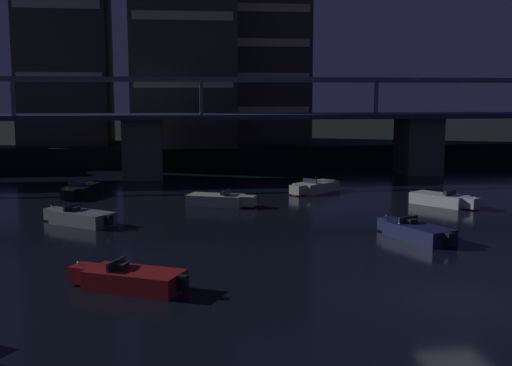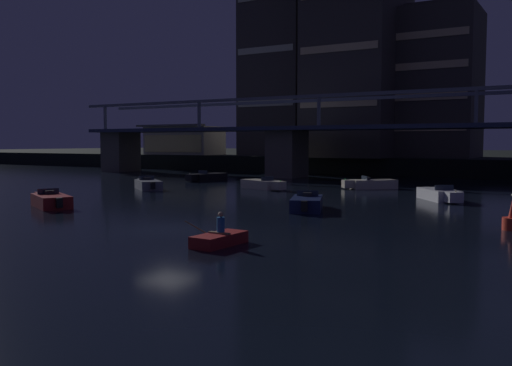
{
  "view_description": "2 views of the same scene",
  "coord_description": "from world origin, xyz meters",
  "px_view_note": "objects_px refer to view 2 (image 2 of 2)",
  "views": [
    {
      "loc": [
        -10.6,
        -22.05,
        7.83
      ],
      "look_at": [
        -5.05,
        20.6,
        1.81
      ],
      "focal_mm": 44.51,
      "sensor_mm": 36.0,
      "label": 1
    },
    {
      "loc": [
        17.15,
        -20.53,
        4.18
      ],
      "look_at": [
        -3.95,
        14.91,
        1.13
      ],
      "focal_mm": 38.93,
      "sensor_mm": 36.0,
      "label": 2
    }
  ],
  "objects_px": {
    "river_bridge": "(399,142)",
    "speedboat_mid_center": "(307,203)",
    "tower_west_tall": "(358,29)",
    "speedboat_mid_right": "(440,195)",
    "speedboat_far_left": "(371,184)",
    "tower_west_low": "(280,27)",
    "speedboat_far_center": "(207,177)",
    "channel_buoy": "(512,220)",
    "speedboat_near_center": "(51,201)",
    "speedboat_near_right": "(148,184)",
    "speedboat_mid_left": "(263,184)",
    "dinghy_with_paddler": "(219,239)",
    "waterfront_pavilion": "(184,140)",
    "tower_central": "(437,84)"
  },
  "relations": [
    {
      "from": "speedboat_far_center",
      "to": "channel_buoy",
      "type": "xyz_separation_m",
      "value": [
        32.17,
        -19.91,
        0.06
      ]
    },
    {
      "from": "tower_west_low",
      "to": "channel_buoy",
      "type": "bearing_deg",
      "value": -50.72
    },
    {
      "from": "speedboat_mid_center",
      "to": "tower_west_tall",
      "type": "bearing_deg",
      "value": 106.4
    },
    {
      "from": "tower_west_tall",
      "to": "waterfront_pavilion",
      "type": "bearing_deg",
      "value": -178.61
    },
    {
      "from": "dinghy_with_paddler",
      "to": "river_bridge",
      "type": "bearing_deg",
      "value": 96.36
    },
    {
      "from": "dinghy_with_paddler",
      "to": "tower_west_tall",
      "type": "bearing_deg",
      "value": 104.77
    },
    {
      "from": "waterfront_pavilion",
      "to": "river_bridge",
      "type": "bearing_deg",
      "value": -17.27
    },
    {
      "from": "speedboat_mid_left",
      "to": "speedboat_mid_right",
      "type": "distance_m",
      "value": 15.87
    },
    {
      "from": "tower_west_tall",
      "to": "speedboat_mid_left",
      "type": "xyz_separation_m",
      "value": [
        1.96,
        -28.65,
        -18.8
      ]
    },
    {
      "from": "speedboat_mid_right",
      "to": "speedboat_far_center",
      "type": "xyz_separation_m",
      "value": [
        -26.17,
        7.8,
        0.0
      ]
    },
    {
      "from": "speedboat_mid_left",
      "to": "speedboat_mid_right",
      "type": "relative_size",
      "value": 1.08
    },
    {
      "from": "tower_west_tall",
      "to": "speedboat_mid_right",
      "type": "relative_size",
      "value": 7.3
    },
    {
      "from": "river_bridge",
      "to": "tower_central",
      "type": "xyz_separation_m",
      "value": [
        0.03,
        16.35,
        7.61
      ]
    },
    {
      "from": "tower_west_tall",
      "to": "speedboat_far_center",
      "type": "distance_m",
      "value": 30.65
    },
    {
      "from": "tower_central",
      "to": "tower_west_tall",
      "type": "bearing_deg",
      "value": -158.51
    },
    {
      "from": "speedboat_mid_center",
      "to": "dinghy_with_paddler",
      "type": "distance_m",
      "value": 12.74
    },
    {
      "from": "waterfront_pavilion",
      "to": "dinghy_with_paddler",
      "type": "xyz_separation_m",
      "value": [
        42.82,
        -52.23,
        -4.16
      ]
    },
    {
      "from": "tower_west_tall",
      "to": "speedboat_mid_right",
      "type": "bearing_deg",
      "value": -59.84
    },
    {
      "from": "tower_west_tall",
      "to": "speedboat_mid_left",
      "type": "distance_m",
      "value": 34.32
    },
    {
      "from": "waterfront_pavilion",
      "to": "speedboat_mid_right",
      "type": "relative_size",
      "value": 2.64
    },
    {
      "from": "river_bridge",
      "to": "speedboat_far_center",
      "type": "height_order",
      "value": "river_bridge"
    },
    {
      "from": "channel_buoy",
      "to": "dinghy_with_paddler",
      "type": "xyz_separation_m",
      "value": [
        -9.75,
        -10.34,
        -0.2
      ]
    },
    {
      "from": "waterfront_pavilion",
      "to": "speedboat_near_right",
      "type": "distance_m",
      "value": 40.01
    },
    {
      "from": "tower_west_low",
      "to": "speedboat_far_center",
      "type": "xyz_separation_m",
      "value": [
        4.69,
        -25.14,
        -20.77
      ]
    },
    {
      "from": "tower_west_tall",
      "to": "tower_central",
      "type": "relative_size",
      "value": 1.76
    },
    {
      "from": "tower_west_tall",
      "to": "speedboat_far_left",
      "type": "height_order",
      "value": "tower_west_tall"
    },
    {
      "from": "speedboat_near_right",
      "to": "speedboat_mid_left",
      "type": "bearing_deg",
      "value": 30.67
    },
    {
      "from": "speedboat_near_right",
      "to": "channel_buoy",
      "type": "bearing_deg",
      "value": -15.89
    },
    {
      "from": "speedboat_mid_right",
      "to": "speedboat_far_left",
      "type": "bearing_deg",
      "value": 136.49
    },
    {
      "from": "speedboat_near_right",
      "to": "dinghy_with_paddler",
      "type": "relative_size",
      "value": 1.76
    },
    {
      "from": "speedboat_mid_center",
      "to": "waterfront_pavilion",
      "type": "bearing_deg",
      "value": 135.76
    },
    {
      "from": "speedboat_near_right",
      "to": "speedboat_mid_left",
      "type": "height_order",
      "value": "same"
    },
    {
      "from": "speedboat_near_right",
      "to": "speedboat_mid_right",
      "type": "xyz_separation_m",
      "value": [
        24.6,
        3.4,
        0.0
      ]
    },
    {
      "from": "speedboat_mid_right",
      "to": "speedboat_far_left",
      "type": "xyz_separation_m",
      "value": [
        -7.63,
        7.24,
        0.0
      ]
    },
    {
      "from": "river_bridge",
      "to": "speedboat_mid_center",
      "type": "xyz_separation_m",
      "value": [
        2.42,
        -27.75,
        -3.8
      ]
    },
    {
      "from": "speedboat_near_center",
      "to": "channel_buoy",
      "type": "distance_m",
      "value": 27.15
    },
    {
      "from": "tower_west_tall",
      "to": "speedboat_far_left",
      "type": "relative_size",
      "value": 7.47
    },
    {
      "from": "tower_west_low",
      "to": "speedboat_mid_center",
      "type": "height_order",
      "value": "tower_west_low"
    },
    {
      "from": "speedboat_near_center",
      "to": "speedboat_mid_center",
      "type": "relative_size",
      "value": 0.97
    },
    {
      "from": "speedboat_mid_center",
      "to": "channel_buoy",
      "type": "relative_size",
      "value": 2.88
    },
    {
      "from": "river_bridge",
      "to": "tower_west_tall",
      "type": "distance_m",
      "value": 21.76
    },
    {
      "from": "tower_west_tall",
      "to": "tower_central",
      "type": "height_order",
      "value": "tower_west_tall"
    },
    {
      "from": "channel_buoy",
      "to": "tower_west_tall",
      "type": "bearing_deg",
      "value": 119.1
    },
    {
      "from": "tower_west_low",
      "to": "channel_buoy",
      "type": "height_order",
      "value": "tower_west_low"
    },
    {
      "from": "tower_west_tall",
      "to": "speedboat_near_right",
      "type": "distance_m",
      "value": 39.36
    },
    {
      "from": "speedboat_far_left",
      "to": "dinghy_with_paddler",
      "type": "xyz_separation_m",
      "value": [
        3.87,
        -29.69,
        -0.14
      ]
    },
    {
      "from": "speedboat_mid_right",
      "to": "dinghy_with_paddler",
      "type": "relative_size",
      "value": 1.78
    },
    {
      "from": "speedboat_near_right",
      "to": "tower_central",
      "type": "bearing_deg",
      "value": 66.48
    },
    {
      "from": "tower_west_low",
      "to": "speedboat_near_right",
      "type": "height_order",
      "value": "tower_west_low"
    },
    {
      "from": "river_bridge",
      "to": "speedboat_far_left",
      "type": "xyz_separation_m",
      "value": [
        0.63,
        -10.63,
        -3.8
      ]
    }
  ]
}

